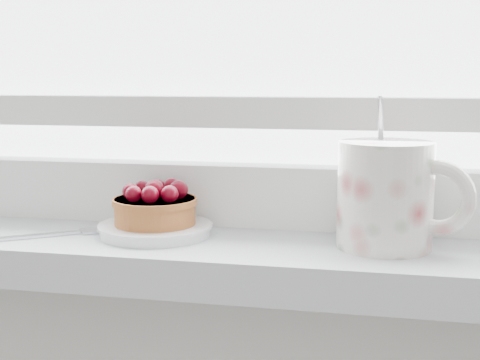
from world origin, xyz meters
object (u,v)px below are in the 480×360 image
(saucer, at_px, (155,229))
(floral_mug, at_px, (389,193))
(raspberry_tart, at_px, (155,206))
(fork, at_px, (48,235))

(saucer, xyz_separation_m, floral_mug, (0.25, -0.00, 0.05))
(raspberry_tart, height_order, fork, raspberry_tart)
(floral_mug, relative_size, fork, 0.93)
(fork, bearing_deg, floral_mug, 4.42)
(floral_mug, bearing_deg, saucer, 179.21)
(floral_mug, bearing_deg, raspberry_tart, 179.15)
(raspberry_tart, xyz_separation_m, fork, (-0.11, -0.03, -0.03))
(raspberry_tart, distance_m, floral_mug, 0.25)
(saucer, height_order, fork, saucer)
(raspberry_tart, relative_size, floral_mug, 0.60)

